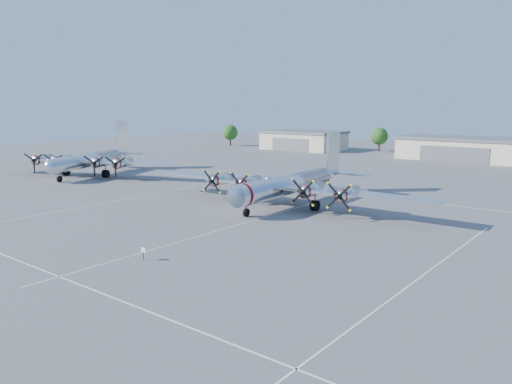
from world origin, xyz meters
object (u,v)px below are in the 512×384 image
Objects in this scene: tree_far_west at (230,132)px; bomber_west at (91,175)px; hangar_west at (303,140)px; hangar_center at (463,148)px; main_bomber_b29 at (290,204)px; info_placard at (143,251)px; tree_west at (379,136)px.

tree_far_west reaches higher than bomber_west.
hangar_west is 0.79× the size of hangar_center.
hangar_west is 0.55× the size of main_bomber_b29.
bomber_west is (-1.71, -70.07, -2.71)m from hangar_west.
hangar_center is 97.28m from info_placard.
bomber_west is at bearing 179.09° from main_bomber_b29.
tree_west is at bearing 108.72° from info_placard.
info_placard is (4.03, -27.95, 0.79)m from main_bomber_b29.
tree_west is (45.00, 12.00, 0.00)m from tree_far_west.
tree_far_west is 1.00× the size of tree_west.
tree_west reaches higher than bomber_west.
hangar_center is 0.78× the size of bomber_west.
bomber_west reaches higher than main_bomber_b29.
hangar_west is 81.50m from main_bomber_b29.
hangar_west is 25.36m from tree_far_west.
hangar_center is (45.00, -0.00, -0.00)m from hangar_west.
hangar_center is 4.31× the size of tree_far_west.
bomber_west is (-21.71, -78.11, -4.22)m from tree_west.
bomber_west is at bearing -123.69° from hangar_center.
tree_west is 81.18m from bomber_west.
main_bomber_b29 reaches higher than info_placard.
hangar_center is 26.30m from tree_west.
main_bomber_b29 is at bearing 102.61° from info_placard.
tree_west reaches higher than hangar_west.
tree_far_west is at bearing -176.76° from hangar_center.
hangar_center is at bearing 36.24° from bomber_west.
main_bomber_b29 is at bearing -19.07° from bomber_west.
hangar_west reaches higher than main_bomber_b29.
hangar_center is 69.38m from main_bomber_b29.
info_placard is (26.85, -105.28, -3.43)m from tree_west.
tree_west is 0.16× the size of main_bomber_b29.
bomber_west is at bearing 155.18° from info_placard.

